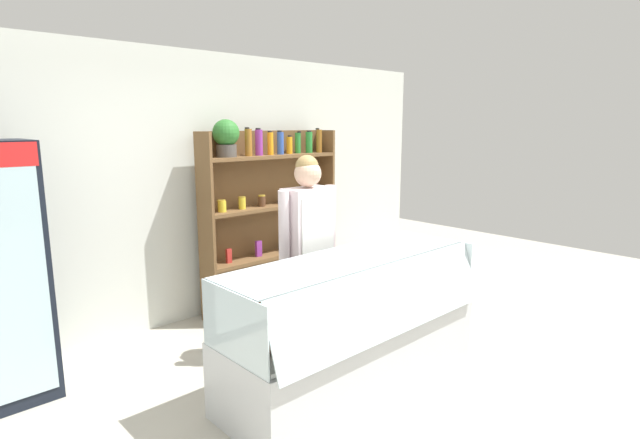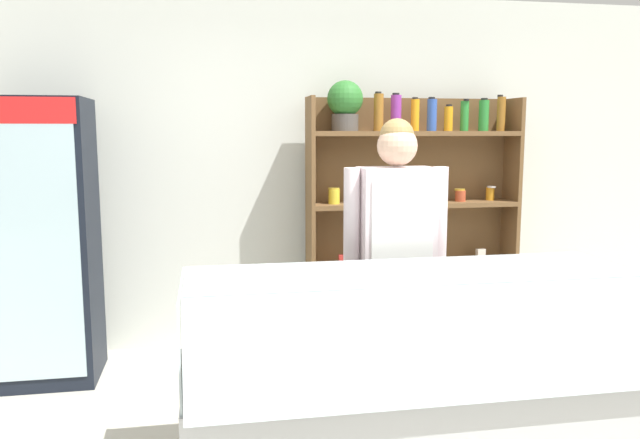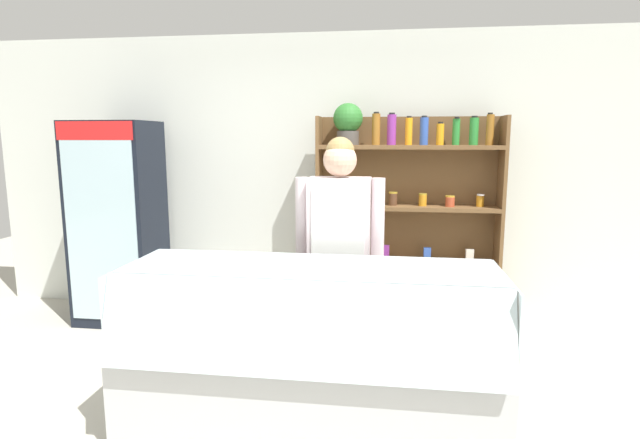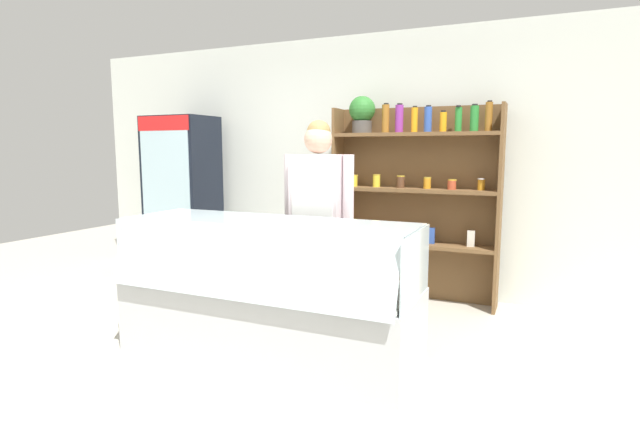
% 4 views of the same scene
% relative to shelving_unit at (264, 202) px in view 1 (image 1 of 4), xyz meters
% --- Properties ---
extents(ground_plane, '(12.00, 12.00, 0.00)m').
position_rel_shelving_unit_xyz_m(ground_plane, '(-0.74, -1.92, -1.16)').
color(ground_plane, '#B7B2A3').
extents(back_wall, '(6.80, 0.10, 2.70)m').
position_rel_shelving_unit_xyz_m(back_wall, '(-0.74, 0.29, 0.19)').
color(back_wall, silver).
rests_on(back_wall, ground).
extents(shelving_unit, '(1.63, 0.29, 2.03)m').
position_rel_shelving_unit_xyz_m(shelving_unit, '(0.00, 0.00, 0.00)').
color(shelving_unit, brown).
rests_on(shelving_unit, ground).
extents(deli_display_case, '(2.16, 0.81, 1.01)m').
position_rel_shelving_unit_xyz_m(deli_display_case, '(-0.55, -1.84, -0.85)').
color(deli_display_case, silver).
rests_on(deli_display_case, ground).
extents(shop_clerk, '(0.61, 0.25, 1.74)m').
position_rel_shelving_unit_xyz_m(shop_clerk, '(-0.44, -1.20, -0.13)').
color(shop_clerk, '#383D51').
rests_on(shop_clerk, ground).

